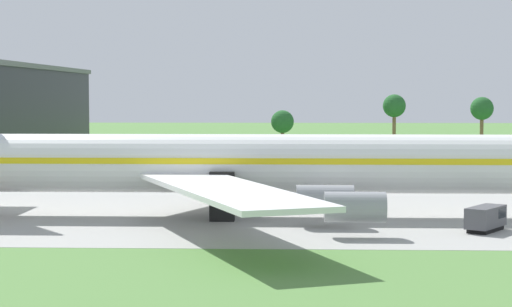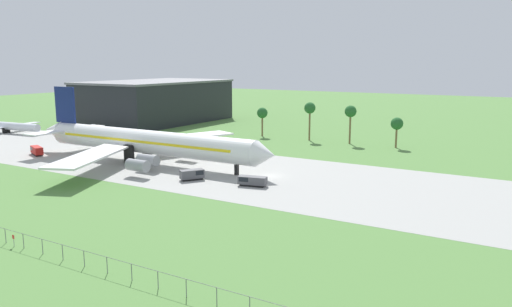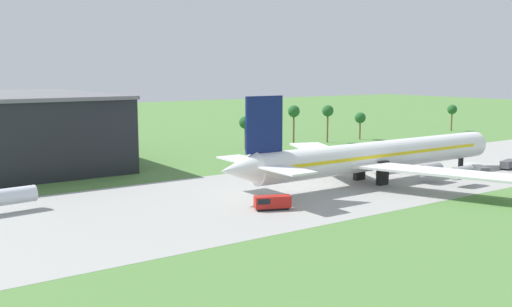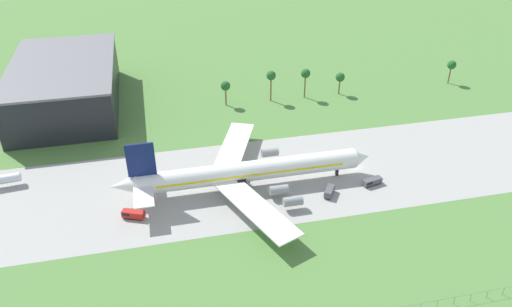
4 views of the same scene
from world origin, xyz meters
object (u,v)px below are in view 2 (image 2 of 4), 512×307
catering_van (251,181)px  no_stopping_sign (14,239)px  fuel_truck (193,174)px  terminal_building (156,102)px  baggage_tug (37,150)px  regional_aircraft (6,126)px  jet_airliner (143,142)px

catering_van → no_stopping_sign: catering_van is taller
fuel_truck → catering_van: fuel_truck is taller
no_stopping_sign → terminal_building: size_ratio=0.03×
fuel_truck → no_stopping_sign: (2.98, -43.69, -0.17)m
baggage_tug → catering_van: (68.00, 0.29, -0.14)m
no_stopping_sign → terminal_building: (-79.80, 118.57, 7.53)m
regional_aircraft → baggage_tug: 51.44m
regional_aircraft → catering_van: 116.66m
regional_aircraft → catering_van: regional_aircraft is taller
no_stopping_sign → baggage_tug: bearing=141.8°
regional_aircraft → terminal_building: size_ratio=0.50×
terminal_building → baggage_tug: bearing=-73.0°
regional_aircraft → catering_van: (114.71, -21.21, -1.43)m
jet_airliner → baggage_tug: size_ratio=11.97×
baggage_tug → no_stopping_sign: size_ratio=3.73×
jet_airliner → catering_van: 36.77m
regional_aircraft → baggage_tug: (46.71, -21.50, -1.29)m
baggage_tug → terminal_building: size_ratio=0.10×
jet_airliner → baggage_tug: (-32.14, -7.25, -4.05)m
jet_airliner → regional_aircraft: (-78.85, 14.25, -2.76)m
regional_aircraft → fuel_truck: regional_aircraft is taller
jet_airliner → terminal_building: bearing=129.5°
regional_aircraft → no_stopping_sign: 123.69m
fuel_truck → baggage_tug: bearing=178.4°
baggage_tug → fuel_truck: size_ratio=1.18×
catering_van → no_stopping_sign: 46.75m
regional_aircraft → terminal_building: (24.33, 51.83, 6.04)m
fuel_truck → catering_van: (13.56, 1.85, -0.11)m
catering_van → baggage_tug: bearing=-179.8°
regional_aircraft → terminal_building: 57.58m
baggage_tug → fuel_truck: bearing=-1.6°
catering_van → no_stopping_sign: size_ratio=3.65×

